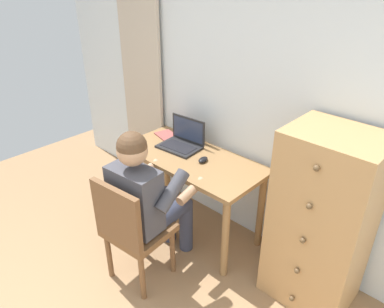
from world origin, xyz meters
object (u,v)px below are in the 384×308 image
(chair, at_px, (131,228))
(laptop, at_px, (182,141))
(desk_clock, at_px, (136,144))
(desk, at_px, (192,169))
(person_seated, at_px, (148,194))
(computer_mouse, at_px, (203,160))
(notebook_pad, at_px, (167,135))
(dresser, at_px, (321,222))

(chair, bearing_deg, laptop, 109.64)
(chair, xyz_separation_m, desk_clock, (-0.58, 0.54, 0.26))
(desk, height_order, person_seated, person_seated)
(desk, distance_m, desk_clock, 0.53)
(laptop, relative_size, computer_mouse, 3.61)
(desk_clock, height_order, notebook_pad, desk_clock)
(computer_mouse, xyz_separation_m, notebook_pad, (-0.55, 0.13, -0.01))
(desk, height_order, chair, chair)
(laptop, bearing_deg, person_seated, -66.44)
(desk, bearing_deg, notebook_pad, 163.18)
(chair, height_order, notebook_pad, chair)
(computer_mouse, bearing_deg, dresser, -7.86)
(dresser, xyz_separation_m, desk_clock, (-1.57, -0.24, 0.11))
(laptop, height_order, computer_mouse, laptop)
(laptop, height_order, notebook_pad, laptop)
(dresser, xyz_separation_m, notebook_pad, (-1.52, 0.06, 0.10))
(computer_mouse, xyz_separation_m, desk_clock, (-0.60, -0.18, -0.00))
(person_seated, distance_m, desk_clock, 0.68)
(desk, xyz_separation_m, computer_mouse, (0.12, 0.01, 0.13))
(desk, bearing_deg, laptop, 156.15)
(dresser, height_order, person_seated, dresser)
(chair, height_order, laptop, laptop)
(desk, bearing_deg, desk_clock, -159.99)
(desk, relative_size, dresser, 0.97)
(dresser, distance_m, computer_mouse, 0.98)
(notebook_pad, bearing_deg, laptop, 3.21)
(dresser, bearing_deg, chair, -141.73)
(desk, xyz_separation_m, dresser, (1.09, 0.07, 0.02))
(computer_mouse, bearing_deg, desk_clock, -174.73)
(computer_mouse, distance_m, desk_clock, 0.63)
(dresser, height_order, computer_mouse, dresser)
(dresser, relative_size, desk_clock, 13.95)
(dresser, relative_size, chair, 1.45)
(desk_clock, distance_m, notebook_pad, 0.31)
(chair, relative_size, laptop, 2.40)
(chair, bearing_deg, notebook_pad, 122.18)
(chair, distance_m, notebook_pad, 1.03)
(chair, xyz_separation_m, notebook_pad, (-0.53, 0.84, 0.25))
(laptop, relative_size, notebook_pad, 1.72)
(desk_clock, bearing_deg, chair, -42.58)
(desk_clock, bearing_deg, computer_mouse, 16.71)
(dresser, distance_m, desk_clock, 1.60)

